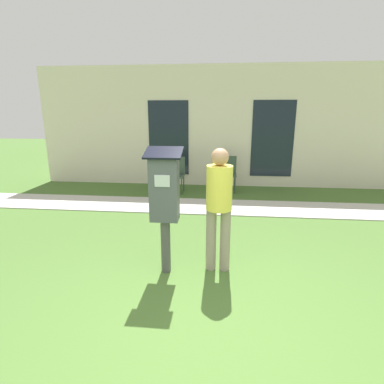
{
  "coord_description": "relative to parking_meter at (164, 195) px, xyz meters",
  "views": [
    {
      "loc": [
        0.09,
        -2.23,
        1.98
      ],
      "look_at": [
        -0.27,
        1.26,
        1.05
      ],
      "focal_mm": 28.0,
      "sensor_mm": 36.0,
      "label": 1
    }
  ],
  "objects": [
    {
      "name": "ground_plane",
      "position": [
        0.6,
        -1.2,
        -1.02
      ],
      "size": [
        40.0,
        40.0,
        0.0
      ],
      "primitive_type": "plane",
      "color": "#476B2D"
    },
    {
      "name": "sidewalk",
      "position": [
        0.6,
        2.78,
        -1.01
      ],
      "size": [
        12.0,
        1.1,
        0.02
      ],
      "color": "beige",
      "rests_on": "ground"
    },
    {
      "name": "building_facade",
      "position": [
        0.6,
        4.91,
        0.58
      ],
      "size": [
        10.0,
        0.26,
        3.2
      ],
      "color": "beige",
      "rests_on": "ground"
    },
    {
      "name": "parking_meter",
      "position": [
        0.0,
        0.0,
        0.0
      ],
      "size": [
        0.44,
        0.31,
        1.59
      ],
      "color": "#4C4C4C",
      "rests_on": "ground"
    },
    {
      "name": "person_standing",
      "position": [
        0.66,
        0.12,
        -0.09
      ],
      "size": [
        0.32,
        0.32,
        1.58
      ],
      "rotation": [
        0.0,
        0.0,
        0.13
      ],
      "color": "gray",
      "rests_on": "ground"
    },
    {
      "name": "outdoor_chair_left",
      "position": [
        -0.49,
        3.95,
        -0.49
      ],
      "size": [
        0.44,
        0.44,
        0.9
      ],
      "rotation": [
        0.0,
        0.0,
        -0.27
      ],
      "color": "#334738",
      "rests_on": "ground"
    },
    {
      "name": "outdoor_chair_middle",
      "position": [
        0.83,
        4.23,
        -0.49
      ],
      "size": [
        0.44,
        0.44,
        0.9
      ],
      "rotation": [
        0.0,
        0.0,
        0.17
      ],
      "color": "#334738",
      "rests_on": "ground"
    }
  ]
}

